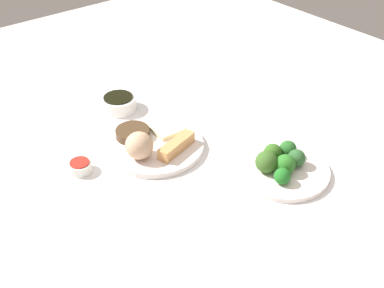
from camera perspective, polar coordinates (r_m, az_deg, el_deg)
The scene contains 17 objects.
tabletop at distance 1.26m, azimuth -3.93°, elevation -1.72°, with size 2.20×2.20×0.02m, color white.
main_plate at distance 1.28m, azimuth -4.45°, elevation -0.20°, with size 0.26×0.26×0.02m, color white.
rice_scoop at distance 1.21m, azimuth -6.24°, elevation -0.19°, with size 0.07×0.07×0.07m, color tan.
spring_roll at distance 1.24m, azimuth -1.84°, elevation -0.20°, with size 0.12×0.03×0.03m, color tan.
crab_rangoon_wonton at distance 1.32m, azimuth -2.92°, elevation 1.80°, with size 0.08×0.07×0.01m, color beige.
stir_fry_heap at distance 1.30m, azimuth -7.02°, elevation 1.31°, with size 0.09×0.09×0.02m, color #4A3520.
broccoli_plate at distance 1.22m, azimuth 10.59°, elevation -3.03°, with size 0.23×0.23×0.01m, color white.
broccoli_floret_0 at distance 1.22m, azimuth 9.51°, elevation -1.00°, with size 0.05×0.05×0.05m, color #34631F.
broccoli_floret_1 at distance 1.18m, azimuth 10.95°, elevation -2.37°, with size 0.05×0.05×0.05m, color #2B7224.
broccoli_floret_2 at distance 1.24m, azimuth 11.25°, elevation -0.58°, with size 0.04×0.04×0.04m, color #266125.
broccoli_floret_3 at distance 1.18m, azimuth 8.78°, elevation -2.09°, with size 0.05×0.05×0.05m, color #375F23.
broccoli_floret_4 at distance 1.21m, azimuth 12.22°, elevation -1.63°, with size 0.04×0.04×0.04m, color #2B5C2D.
broccoli_floret_5 at distance 1.16m, azimuth 10.61°, elevation -3.75°, with size 0.04×0.04×0.04m, color #1F6A20.
soy_sauce_bowl at distance 1.45m, azimuth -8.64°, elevation 4.75°, with size 0.10×0.10×0.04m, color white.
soy_sauce_bowl_liquid at distance 1.44m, azimuth -8.72°, elevation 5.48°, with size 0.09×0.09×0.00m, color black.
sauce_ramekin_sweet_and_sour at distance 1.23m, azimuth -13.05°, elevation -2.68°, with size 0.06×0.06×0.03m, color white.
sauce_ramekin_sweet_and_sour_liquid at distance 1.22m, azimuth -13.15°, elevation -2.13°, with size 0.05×0.05×0.00m, color red.
Camera 1 is at (0.57, 0.83, 0.78)m, focal length 45.21 mm.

